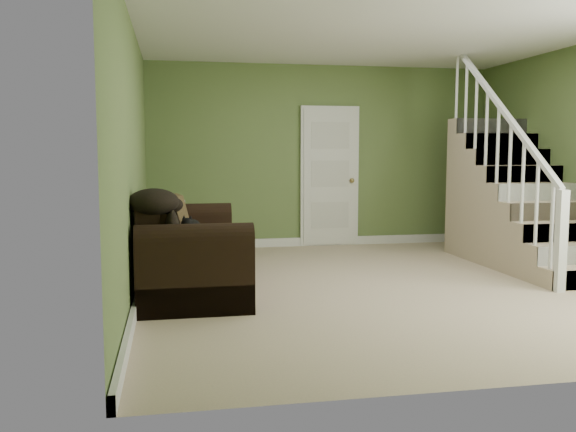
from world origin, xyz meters
name	(u,v)px	position (x,y,z in m)	size (l,w,h in m)	color
floor	(386,285)	(0.00, 0.00, 0.00)	(5.00, 5.50, 0.01)	#C8AF90
ceiling	(390,26)	(0.00, 0.00, 2.60)	(5.00, 5.50, 0.01)	white
wall_back	(322,156)	(0.00, 2.75, 1.30)	(5.00, 0.04, 2.60)	#617A41
wall_front	(556,163)	(0.00, -2.75, 1.30)	(5.00, 0.04, 2.60)	#617A41
wall_left	(133,159)	(-2.50, 0.00, 1.30)	(0.04, 5.50, 2.60)	#617A41
baseboard_back	(322,241)	(0.00, 2.72, 0.06)	(5.00, 0.04, 0.12)	white
baseboard_left	(140,289)	(-2.47, 0.00, 0.06)	(0.04, 5.50, 0.12)	white
door	(330,177)	(0.10, 2.71, 1.01)	(0.86, 0.12, 2.02)	white
staircase	(514,211)	(1.99, 0.97, 0.64)	(1.00, 2.51, 2.82)	#C8AF90
sofa	(187,255)	(-2.02, 0.21, 0.34)	(0.98, 2.27, 0.90)	black
side_table	(177,242)	(-2.11, 1.33, 0.31)	(0.57, 0.57, 0.83)	black
cat	(192,228)	(-1.96, 0.44, 0.58)	(0.28, 0.52, 0.25)	black
banana	(196,245)	(-1.94, -0.32, 0.51)	(0.05, 0.19, 0.05)	yellow
throw_pillow	(180,214)	(-2.07, 0.87, 0.68)	(0.11, 0.43, 0.43)	brown
throw_blanket	(153,202)	(-2.31, -0.49, 0.93)	(0.44, 0.58, 0.24)	black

